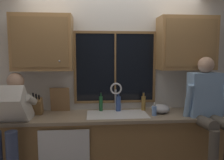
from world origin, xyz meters
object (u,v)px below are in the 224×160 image
object	(u,v)px
mixing_bowl	(160,109)
soap_dispenser	(154,111)
cutting_board	(60,100)
bottle_tall_clear	(143,103)
person_standing	(9,122)
bottle_green_glass	(101,103)
bottle_amber_small	(118,103)
person_sitting_on_counter	(208,104)
knife_block	(38,107)

from	to	relation	value
mixing_bowl	soap_dispenser	xyz separation A→B (m)	(-0.12, -0.13, 0.01)
cutting_board	bottle_tall_clear	distance (m)	1.17
bottle_tall_clear	person_standing	bearing A→B (deg)	-164.69
bottle_green_glass	bottle_tall_clear	size ratio (longest dim) A/B	1.02
person_standing	bottle_green_glass	world-z (taller)	person_standing
cutting_board	bottle_amber_small	xyz separation A→B (m)	(0.81, -0.04, -0.06)
mixing_bowl	soap_dispenser	bearing A→B (deg)	-131.78
bottle_green_glass	mixing_bowl	bearing A→B (deg)	-11.69
mixing_bowl	bottle_green_glass	world-z (taller)	bottle_green_glass
person_sitting_on_counter	bottle_amber_small	world-z (taller)	person_sitting_on_counter
bottle_green_glass	bottle_amber_small	xyz separation A→B (m)	(0.24, -0.02, 0.00)
soap_dispenser	bottle_amber_small	size ratio (longest dim) A/B	0.64
mixing_bowl	soap_dispenser	world-z (taller)	soap_dispenser
bottle_tall_clear	soap_dispenser	bearing A→B (deg)	-74.56
mixing_bowl	person_sitting_on_counter	bearing A→B (deg)	-30.39
bottle_amber_small	mixing_bowl	bearing A→B (deg)	-14.36
bottle_tall_clear	bottle_amber_small	distance (m)	0.36
person_standing	bottle_amber_small	size ratio (longest dim) A/B	5.53
mixing_bowl	bottle_tall_clear	size ratio (longest dim) A/B	0.96
person_standing	bottle_tall_clear	bearing A→B (deg)	15.31
person_standing	mixing_bowl	distance (m)	1.91
knife_block	soap_dispenser	world-z (taller)	knife_block
cutting_board	bottle_amber_small	world-z (taller)	cutting_board
cutting_board	mixing_bowl	distance (m)	1.38
person_standing	soap_dispenser	world-z (taller)	person_standing
person_sitting_on_counter	bottle_green_glass	distance (m)	1.40
person_standing	knife_block	size ratio (longest dim) A/B	4.61
soap_dispenser	bottle_green_glass	size ratio (longest dim) A/B	0.64
bottle_tall_clear	knife_block	bearing A→B (deg)	-175.58
person_sitting_on_counter	bottle_amber_small	distance (m)	1.16
knife_block	bottle_tall_clear	size ratio (longest dim) A/B	1.22
bottle_green_glass	cutting_board	bearing A→B (deg)	178.26
person_sitting_on_counter	bottle_green_glass	bearing A→B (deg)	160.44
soap_dispenser	bottle_amber_small	world-z (taller)	bottle_amber_small
person_standing	soap_dispenser	xyz separation A→B (m)	(1.77, 0.18, 0.05)
knife_block	bottle_amber_small	size ratio (longest dim) A/B	1.20
person_sitting_on_counter	soap_dispenser	bearing A→B (deg)	165.09
person_sitting_on_counter	bottle_green_glass	size ratio (longest dim) A/B	4.72
bottle_amber_small	person_sitting_on_counter	bearing A→B (deg)	-22.51
bottle_green_glass	bottle_tall_clear	distance (m)	0.60
knife_block	cutting_board	distance (m)	0.31
person_sitting_on_counter	bottle_amber_small	size ratio (longest dim) A/B	4.70
person_standing	soap_dispenser	distance (m)	1.78
knife_block	mixing_bowl	xyz separation A→B (m)	(1.64, -0.04, -0.05)
cutting_board	bottle_amber_small	size ratio (longest dim) A/B	1.28
soap_dispenser	person_sitting_on_counter	bearing A→B (deg)	-14.91
mixing_bowl	bottle_tall_clear	xyz separation A→B (m)	(-0.20, 0.15, 0.05)
knife_block	soap_dispenser	xyz separation A→B (m)	(1.52, -0.17, -0.04)
bottle_tall_clear	bottle_green_glass	bearing A→B (deg)	178.73
bottle_green_glass	bottle_amber_small	distance (m)	0.24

